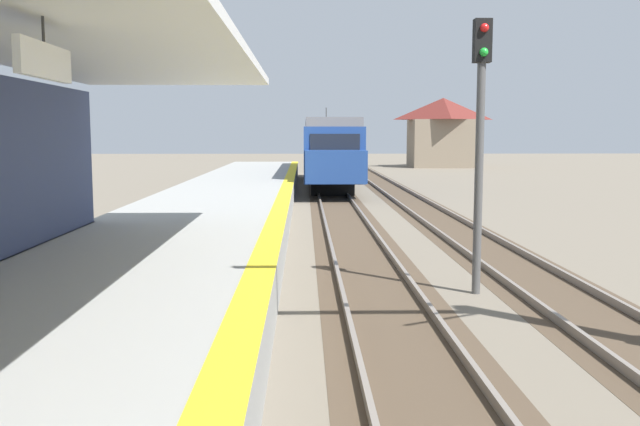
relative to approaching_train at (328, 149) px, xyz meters
The scene contains 6 objects.
station_platform 26.49m from the approaching_train, 99.59° to the right, with size 5.00×80.00×0.91m.
track_pair_nearest_platform 22.17m from the approaching_train, 90.01° to the right, with size 2.34×120.00×0.16m.
track_pair_middle 22.43m from the approaching_train, 81.25° to the right, with size 2.34×120.00×0.16m.
approaching_train is the anchor object (origin of this frame).
rail_signal_post 27.87m from the approaching_train, 86.12° to the right, with size 0.32×0.34×5.20m.
distant_trackside_house 26.29m from the approaching_train, 64.06° to the left, with size 6.60×5.28×6.40m.
Camera 1 is at (0.46, 1.20, 3.08)m, focal length 38.86 mm.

